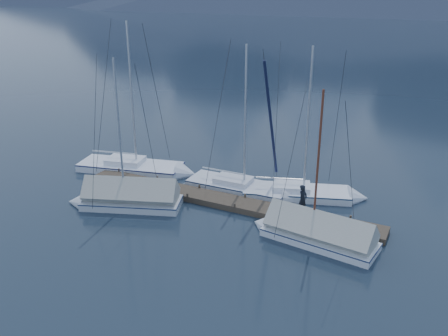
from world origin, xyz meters
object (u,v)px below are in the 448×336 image
(sailboat_open_left, at_px, (145,169))
(sailboat_covered_far, at_px, (123,199))
(sailboat_covered_near, at_px, (310,233))
(person, at_px, (303,200))
(sailboat_open_right, at_px, (312,195))
(sailboat_open_mid, at_px, (252,190))

(sailboat_open_left, relative_size, sailboat_covered_far, 1.17)
(sailboat_covered_near, distance_m, person, 2.31)
(sailboat_open_right, bearing_deg, sailboat_open_mid, -163.76)
(sailboat_covered_near, xyz_separation_m, sailboat_covered_far, (-10.57, -1.01, 0.03))
(sailboat_open_right, bearing_deg, sailboat_covered_near, -74.54)
(sailboat_covered_near, xyz_separation_m, person, (-1.03, 1.92, 0.74))
(sailboat_open_right, height_order, sailboat_covered_far, sailboat_open_right)
(sailboat_covered_far, bearing_deg, sailboat_open_left, 112.12)
(sailboat_open_right, distance_m, sailboat_covered_near, 5.13)
(sailboat_open_mid, relative_size, sailboat_covered_near, 1.15)
(person, bearing_deg, sailboat_open_right, 19.89)
(sailboat_open_mid, xyz_separation_m, sailboat_open_right, (3.42, 1.00, -0.00))
(sailboat_open_right, xyz_separation_m, sailboat_covered_near, (1.37, -4.94, 0.25))
(sailboat_open_mid, distance_m, sailboat_open_right, 3.56)
(sailboat_open_left, distance_m, sailboat_open_mid, 7.77)
(sailboat_open_right, relative_size, sailboat_covered_near, 1.15)
(sailboat_covered_near, distance_m, sailboat_covered_far, 10.62)
(sailboat_open_left, height_order, sailboat_open_mid, sailboat_open_left)
(sailboat_covered_near, relative_size, person, 5.07)
(sailboat_open_left, relative_size, sailboat_open_mid, 1.11)
(sailboat_open_mid, xyz_separation_m, sailboat_covered_far, (-5.78, -4.96, 0.28))
(sailboat_covered_far, distance_m, person, 10.00)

